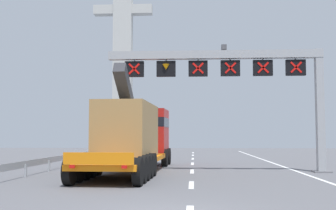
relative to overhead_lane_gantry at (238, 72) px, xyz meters
name	(u,v)px	position (x,y,z in m)	size (l,w,h in m)	color
lane_markings	(192,167)	(-2.53, 3.25, -5.37)	(0.20, 46.80, 0.01)	silver
edge_line_right	(303,174)	(3.14, -0.85, -5.38)	(0.20, 63.00, 0.01)	silver
overhead_lane_gantry	(238,72)	(0.00, 0.00, 0.00)	(11.88, 0.90, 6.89)	#9EA0A5
heavy_haul_truck_orange	(136,135)	(-5.65, 0.59, -3.39)	(3.45, 14.14, 5.30)	orange
guardrail_left	(58,159)	(-10.32, 1.24, -4.82)	(0.13, 32.18, 0.76)	#999EA3
bridge_pylon_distant	(123,34)	(-13.23, 40.73, 12.12)	(9.00, 2.00, 34.21)	#B7B7B2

